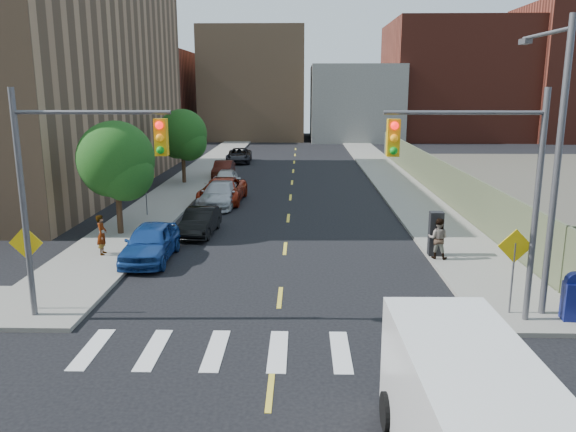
{
  "coord_description": "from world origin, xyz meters",
  "views": [
    {
      "loc": [
        0.71,
        -10.01,
        6.96
      ],
      "look_at": [
        0.18,
        11.76,
        2.0
      ],
      "focal_mm": 35.0,
      "sensor_mm": 36.0,
      "label": 1
    }
  ],
  "objects_px": {
    "parked_car_black": "(200,222)",
    "parked_car_maroon": "(224,169)",
    "pedestrian_east": "(438,238)",
    "parked_car_white": "(226,178)",
    "payphone": "(436,234)",
    "parked_car_silver": "(220,194)",
    "pedestrian_west": "(102,235)",
    "parked_car_grey": "(239,155)",
    "cargo_van": "(467,416)",
    "parked_car_blue": "(151,242)",
    "mailbox": "(574,297)",
    "parked_car_red": "(222,191)"
  },
  "relations": [
    {
      "from": "parked_car_black",
      "to": "parked_car_maroon",
      "type": "bearing_deg",
      "value": 97.23
    },
    {
      "from": "parked_car_maroon",
      "to": "pedestrian_east",
      "type": "distance_m",
      "value": 24.96
    },
    {
      "from": "parked_car_white",
      "to": "payphone",
      "type": "height_order",
      "value": "payphone"
    },
    {
      "from": "parked_car_silver",
      "to": "pedestrian_west",
      "type": "bearing_deg",
      "value": -104.28
    },
    {
      "from": "parked_car_grey",
      "to": "cargo_van",
      "type": "height_order",
      "value": "cargo_van"
    },
    {
      "from": "parked_car_white",
      "to": "pedestrian_east",
      "type": "bearing_deg",
      "value": -58.75
    },
    {
      "from": "parked_car_maroon",
      "to": "pedestrian_west",
      "type": "xyz_separation_m",
      "value": [
        -2.12,
        -21.74,
        0.33
      ]
    },
    {
      "from": "parked_car_black",
      "to": "pedestrian_east",
      "type": "height_order",
      "value": "pedestrian_east"
    },
    {
      "from": "parked_car_white",
      "to": "pedestrian_west",
      "type": "relative_size",
      "value": 2.26
    },
    {
      "from": "parked_car_blue",
      "to": "cargo_van",
      "type": "height_order",
      "value": "cargo_van"
    },
    {
      "from": "parked_car_grey",
      "to": "parked_car_maroon",
      "type": "bearing_deg",
      "value": -93.43
    },
    {
      "from": "parked_car_white",
      "to": "parked_car_maroon",
      "type": "xyz_separation_m",
      "value": [
        -0.78,
        4.47,
        0.02
      ]
    },
    {
      "from": "pedestrian_west",
      "to": "pedestrian_east",
      "type": "bearing_deg",
      "value": -98.35
    },
    {
      "from": "parked_car_white",
      "to": "cargo_van",
      "type": "height_order",
      "value": "cargo_van"
    },
    {
      "from": "parked_car_grey",
      "to": "mailbox",
      "type": "xyz_separation_m",
      "value": [
        14.18,
        -37.59,
        0.19
      ]
    },
    {
      "from": "mailbox",
      "to": "parked_car_blue",
      "type": "bearing_deg",
      "value": 161.66
    },
    {
      "from": "parked_car_white",
      "to": "cargo_van",
      "type": "xyz_separation_m",
      "value": [
        8.35,
        -30.86,
        0.7
      ]
    },
    {
      "from": "parked_car_silver",
      "to": "cargo_van",
      "type": "height_order",
      "value": "cargo_van"
    },
    {
      "from": "parked_car_black",
      "to": "parked_car_maroon",
      "type": "xyz_separation_m",
      "value": [
        -1.3,
        17.84,
        0.02
      ]
    },
    {
      "from": "parked_car_maroon",
      "to": "pedestrian_west",
      "type": "relative_size",
      "value": 2.4
    },
    {
      "from": "parked_car_black",
      "to": "parked_car_white",
      "type": "height_order",
      "value": "parked_car_white"
    },
    {
      "from": "parked_car_white",
      "to": "pedestrian_west",
      "type": "distance_m",
      "value": 17.52
    },
    {
      "from": "mailbox",
      "to": "pedestrian_east",
      "type": "relative_size",
      "value": 0.89
    },
    {
      "from": "mailbox",
      "to": "cargo_van",
      "type": "bearing_deg",
      "value": -121.63
    },
    {
      "from": "pedestrian_east",
      "to": "parked_car_blue",
      "type": "bearing_deg",
      "value": 19.51
    },
    {
      "from": "cargo_van",
      "to": "parked_car_red",
      "type": "bearing_deg",
      "value": 106.1
    },
    {
      "from": "parked_car_red",
      "to": "parked_car_white",
      "type": "xyz_separation_m",
      "value": [
        -0.52,
        5.5,
        -0.11
      ]
    },
    {
      "from": "parked_car_grey",
      "to": "parked_car_black",
      "type": "bearing_deg",
      "value": -89.85
    },
    {
      "from": "parked_car_red",
      "to": "pedestrian_west",
      "type": "distance_m",
      "value": 12.27
    },
    {
      "from": "parked_car_maroon",
      "to": "cargo_van",
      "type": "xyz_separation_m",
      "value": [
        9.14,
        -35.32,
        0.69
      ]
    },
    {
      "from": "parked_car_maroon",
      "to": "pedestrian_west",
      "type": "distance_m",
      "value": 21.85
    },
    {
      "from": "parked_car_white",
      "to": "parked_car_blue",
      "type": "bearing_deg",
      "value": -93.46
    },
    {
      "from": "mailbox",
      "to": "parked_car_maroon",
      "type": "bearing_deg",
      "value": 121.8
    },
    {
      "from": "parked_car_silver",
      "to": "payphone",
      "type": "bearing_deg",
      "value": -41.2
    },
    {
      "from": "cargo_van",
      "to": "payphone",
      "type": "height_order",
      "value": "cargo_van"
    },
    {
      "from": "parked_car_silver",
      "to": "parked_car_grey",
      "type": "height_order",
      "value": "parked_car_silver"
    },
    {
      "from": "parked_car_silver",
      "to": "mailbox",
      "type": "height_order",
      "value": "mailbox"
    },
    {
      "from": "parked_car_silver",
      "to": "parked_car_maroon",
      "type": "height_order",
      "value": "parked_car_silver"
    },
    {
      "from": "parked_car_grey",
      "to": "mailbox",
      "type": "height_order",
      "value": "mailbox"
    },
    {
      "from": "parked_car_silver",
      "to": "pedestrian_west",
      "type": "height_order",
      "value": "pedestrian_west"
    },
    {
      "from": "parked_car_red",
      "to": "parked_car_white",
      "type": "height_order",
      "value": "parked_car_red"
    },
    {
      "from": "parked_car_black",
      "to": "cargo_van",
      "type": "xyz_separation_m",
      "value": [
        7.84,
        -17.48,
        0.71
      ]
    },
    {
      "from": "parked_car_white",
      "to": "cargo_van",
      "type": "relative_size",
      "value": 0.67
    },
    {
      "from": "parked_car_blue",
      "to": "parked_car_silver",
      "type": "height_order",
      "value": "parked_car_blue"
    },
    {
      "from": "parked_car_white",
      "to": "mailbox",
      "type": "xyz_separation_m",
      "value": [
        13.6,
        -23.74,
        0.22
      ]
    },
    {
      "from": "parked_car_black",
      "to": "mailbox",
      "type": "relative_size",
      "value": 2.63
    },
    {
      "from": "parked_car_grey",
      "to": "pedestrian_east",
      "type": "bearing_deg",
      "value": -71.87
    },
    {
      "from": "parked_car_silver",
      "to": "parked_car_black",
      "type": "bearing_deg",
      "value": -86.42
    },
    {
      "from": "parked_car_maroon",
      "to": "parked_car_grey",
      "type": "bearing_deg",
      "value": 88.78
    },
    {
      "from": "parked_car_blue",
      "to": "pedestrian_east",
      "type": "height_order",
      "value": "pedestrian_east"
    }
  ]
}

